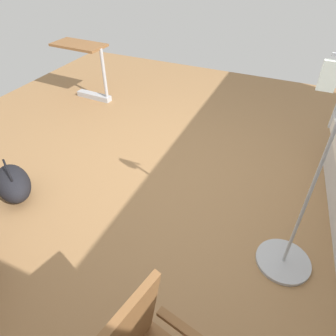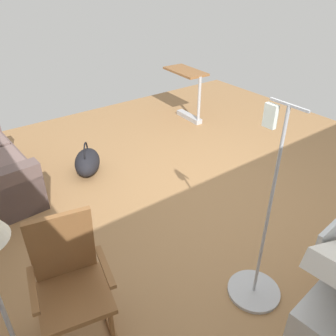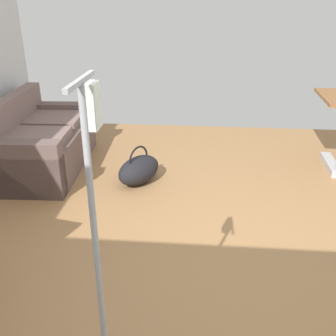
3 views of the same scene
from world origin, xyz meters
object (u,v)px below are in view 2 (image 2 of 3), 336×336
object	(u,v)px
rocking_chair	(71,284)
overbed_table	(188,89)
iv_pole	(256,271)
duffel_bag	(87,162)

from	to	relation	value
rocking_chair	overbed_table	size ratio (longest dim) A/B	1.23
overbed_table	iv_pole	world-z (taller)	iv_pole
duffel_bag	iv_pole	world-z (taller)	iv_pole
overbed_table	iv_pole	bearing A→B (deg)	149.24
rocking_chair	duffel_bag	world-z (taller)	rocking_chair
rocking_chair	iv_pole	world-z (taller)	iv_pole
rocking_chair	overbed_table	distance (m)	4.27
duffel_bag	rocking_chair	bearing A→B (deg)	153.24
iv_pole	duffel_bag	bearing A→B (deg)	6.12
rocking_chair	iv_pole	xyz separation A→B (m)	(-0.55, -1.33, -0.25)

